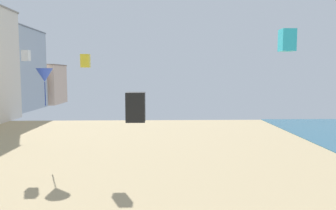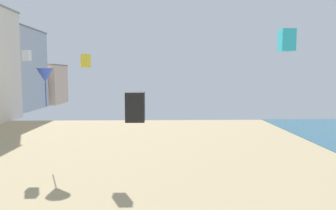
{
  "view_description": "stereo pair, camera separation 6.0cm",
  "coord_description": "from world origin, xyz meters",
  "views": [
    {
      "loc": [
        6.43,
        1.04,
        8.44
      ],
      "look_at": [
        6.95,
        19.67,
        6.66
      ],
      "focal_mm": 34.66,
      "sensor_mm": 36.0,
      "label": 1
    },
    {
      "loc": [
        6.49,
        1.03,
        8.44
      ],
      "look_at": [
        6.95,
        19.67,
        6.66
      ],
      "focal_mm": 34.66,
      "sensor_mm": 36.0,
      "label": 2
    }
  ],
  "objects": [
    {
      "name": "kite_black_box",
      "position": [
        5.46,
        14.48,
        7.08
      ],
      "size": [
        0.78,
        0.78,
        1.23
      ],
      "color": "black"
    },
    {
      "name": "boardwalk_hotel_distant",
      "position": [
        -28.74,
        77.41,
        9.51
      ],
      "size": [
        12.09,
        19.05,
        19.01
      ],
      "color": "#ADB7C1",
      "rests_on": "ground"
    },
    {
      "name": "kite_blue_delta",
      "position": [
        -5.26,
        34.59,
        8.33
      ],
      "size": [
        1.69,
        1.69,
        3.85
      ],
      "color": "blue"
    },
    {
      "name": "kite_white_box",
      "position": [
        -8.08,
        37.14,
        10.46
      ],
      "size": [
        0.75,
        0.75,
        1.18
      ],
      "color": "white"
    },
    {
      "name": "kite_cyan_box",
      "position": [
        11.16,
        13.0,
        9.68
      ],
      "size": [
        0.51,
        0.51,
        0.81
      ],
      "color": "#2DB7CC"
    },
    {
      "name": "boardwalk_hotel_furthest",
      "position": [
        -28.74,
        94.54,
        5.57
      ],
      "size": [
        14.58,
        12.56,
        11.13
      ],
      "color": "beige",
      "rests_on": "ground"
    },
    {
      "name": "kite_yellow_box",
      "position": [
        -1.13,
        34.84,
        9.79
      ],
      "size": [
        0.86,
        0.86,
        1.36
      ],
      "color": "yellow"
    }
  ]
}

